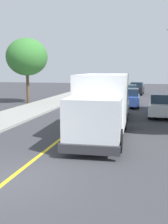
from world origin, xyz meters
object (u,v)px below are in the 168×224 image
(parked_car_near, at_px, (116,106))
(parked_car_far, at_px, (129,93))
(parked_van_across, at_px, (162,106))
(parked_car_furthest, at_px, (137,89))
(parked_car_mid, at_px, (130,98))
(box_truck, at_px, (102,103))
(street_tree_down_block, at_px, (27,57))

(parked_car_near, bearing_deg, parked_car_far, 89.64)
(parked_van_across, bearing_deg, parked_car_furthest, 98.39)
(parked_car_far, height_order, parked_van_across, same)
(parked_car_near, xyz_separation_m, parked_van_across, (3.27, 1.01, 0.00))
(parked_car_mid, bearing_deg, box_truck, -92.66)
(parked_car_near, distance_m, parked_van_across, 3.42)
(box_truck, relative_size, parked_van_across, 1.63)
(parked_car_near, relative_size, parked_car_far, 1.00)
(parked_car_near, distance_m, street_tree_down_block, 12.22)
(parked_car_furthest, height_order, street_tree_down_block, street_tree_down_block)
(parked_car_mid, relative_size, parked_car_furthest, 0.99)
(parked_car_near, relative_size, parked_car_mid, 1.00)
(street_tree_down_block, bearing_deg, parked_car_furthest, 50.73)
(parked_car_mid, height_order, parked_van_across, same)
(parked_car_near, xyz_separation_m, parked_car_far, (0.08, 12.17, 0.00))
(box_truck, distance_m, parked_car_far, 18.40)
(parked_car_furthest, bearing_deg, parked_car_near, -91.87)
(parked_car_mid, relative_size, parked_car_far, 0.99)
(parked_car_near, xyz_separation_m, parked_car_mid, (0.56, 5.97, 0.00))
(parked_car_near, height_order, parked_car_far, same)
(box_truck, height_order, parked_van_across, box_truck)
(street_tree_down_block, bearing_deg, parked_car_near, -32.94)
(box_truck, height_order, parked_car_mid, box_truck)
(box_truck, xyz_separation_m, parked_car_mid, (0.57, 12.17, -0.97))
(parked_car_mid, xyz_separation_m, street_tree_down_block, (-10.29, 0.34, 3.85))
(street_tree_down_block, bearing_deg, parked_car_far, 30.85)
(parked_car_near, relative_size, parked_van_across, 1.00)
(parked_car_mid, height_order, parked_car_furthest, same)
(parked_car_far, distance_m, street_tree_down_block, 12.06)
(parked_car_far, bearing_deg, parked_car_mid, -85.59)
(parked_car_far, height_order, parked_car_furthest, same)
(parked_car_mid, bearing_deg, parked_car_far, 94.41)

